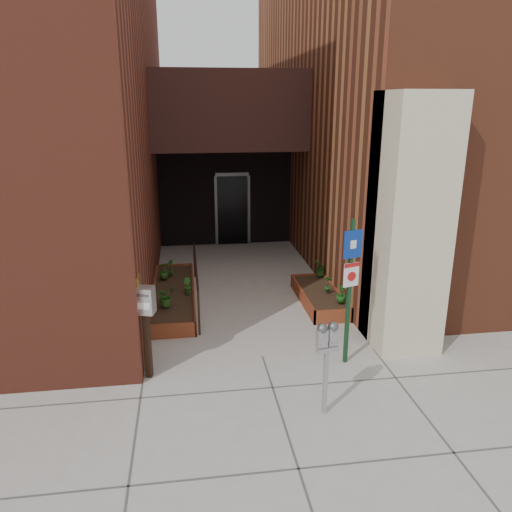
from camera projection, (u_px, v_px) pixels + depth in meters
name	position (u px, v px, depth m)	size (l,w,h in m)	color
ground	(263.00, 356.00, 8.64)	(80.00, 80.00, 0.00)	#9E9991
architecture	(218.00, 73.00, 13.66)	(20.00, 14.60, 10.00)	brown
planter_left	(174.00, 296.00, 10.94)	(0.90, 3.60, 0.30)	maroon
planter_right	(319.00, 297.00, 10.90)	(0.80, 2.20, 0.30)	maroon
handrail	(196.00, 270.00, 10.78)	(0.04, 3.34, 0.90)	black
parking_meter	(327.00, 344.00, 6.76)	(0.32, 0.17, 1.40)	#A1A0A3
sign_post	(350.00, 278.00, 8.00)	(0.33, 0.13, 2.48)	#14381D
payment_dropbox	(145.00, 313.00, 7.69)	(0.35, 0.29, 1.53)	black
shrub_left_a	(165.00, 296.00, 9.96)	(0.37, 0.37, 0.41)	#295F1B
shrub_left_b	(187.00, 286.00, 10.63)	(0.18, 0.18, 0.34)	#25621C
shrub_left_c	(164.00, 271.00, 11.51)	(0.21, 0.21, 0.38)	#245317
shrub_left_d	(171.00, 268.00, 11.69)	(0.21, 0.21, 0.40)	#195217
shrub_right_a	(341.00, 294.00, 10.14)	(0.21, 0.21, 0.37)	#184F16
shrub_right_b	(328.00, 284.00, 10.69)	(0.20, 0.20, 0.37)	#1C631D
shrub_right_c	(320.00, 269.00, 11.68)	(0.32, 0.32, 0.36)	#1F5017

